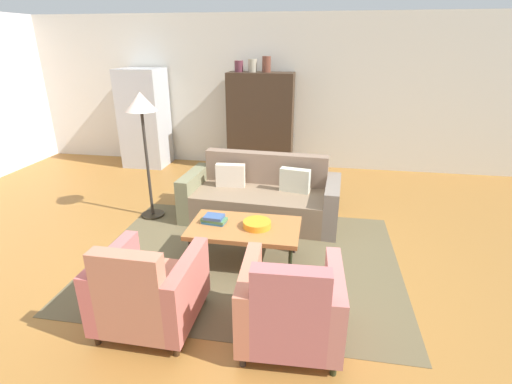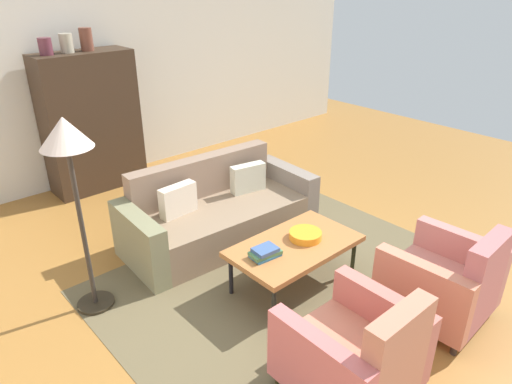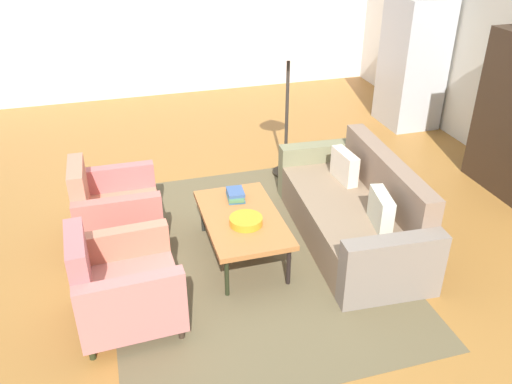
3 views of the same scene
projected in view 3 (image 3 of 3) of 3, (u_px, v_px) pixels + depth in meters
The scene contains 11 objects.
ground_plane at pixel (229, 251), 5.22m from camera, with size 11.79×11.79×0.00m, color #9C682E.
wall_left at pixel (156, 11), 8.65m from camera, with size 0.12×7.64×2.80m, color silver.
area_rug at pixel (248, 254), 5.17m from camera, with size 3.40×2.60×0.01m, color brown.
couch at pixel (357, 212), 5.31m from camera, with size 2.15×1.02×0.86m.
coffee_table at pixel (242, 220), 4.96m from camera, with size 1.20×0.70×0.44m.
armchair_left at pixel (112, 211), 5.21m from camera, with size 0.81×0.81×0.88m.
armchair_right at pixel (119, 287), 4.21m from camera, with size 0.83×0.83×0.88m.
fruit_bowl at pixel (246, 221), 4.81m from camera, with size 0.30×0.30×0.07m, color orange.
book_stack at pixel (235, 194), 5.22m from camera, with size 0.29×0.19×0.09m.
refrigerator at pixel (413, 63), 7.70m from camera, with size 0.80×0.73×1.85m.
floor_lamp at pixel (288, 59), 5.97m from camera, with size 0.40×0.40×1.72m.
Camera 3 is at (4.17, -0.94, 3.06)m, focal length 37.35 mm.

